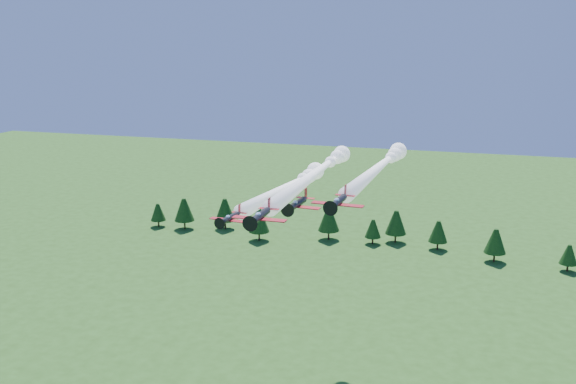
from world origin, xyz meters
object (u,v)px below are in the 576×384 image
(plane_slot, at_px, (297,204))
(plane_lead, at_px, (317,172))
(plane_left, at_px, (290,186))
(plane_right, at_px, (380,166))

(plane_slot, bearing_deg, plane_lead, 97.15)
(plane_left, distance_m, plane_slot, 16.56)
(plane_lead, relative_size, plane_right, 1.12)
(plane_lead, relative_size, plane_left, 1.36)
(plane_lead, height_order, plane_left, plane_lead)
(plane_left, bearing_deg, plane_slot, -62.85)
(plane_left, xyz_separation_m, plane_slot, (5.79, -15.50, 0.70))
(plane_right, distance_m, plane_slot, 23.36)
(plane_lead, relative_size, plane_slot, 6.45)
(plane_left, distance_m, plane_right, 17.89)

